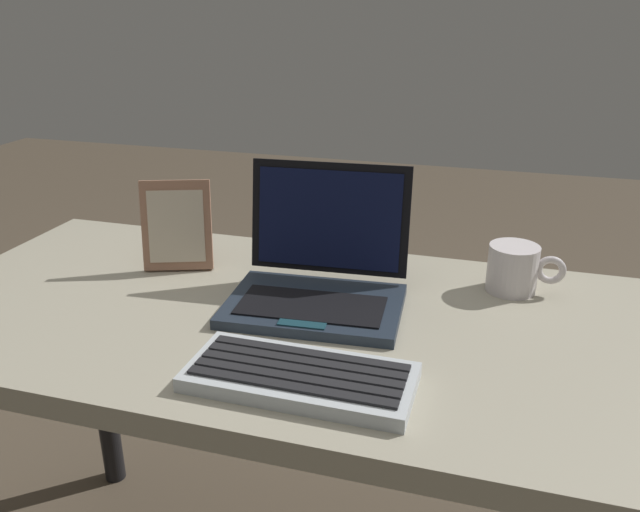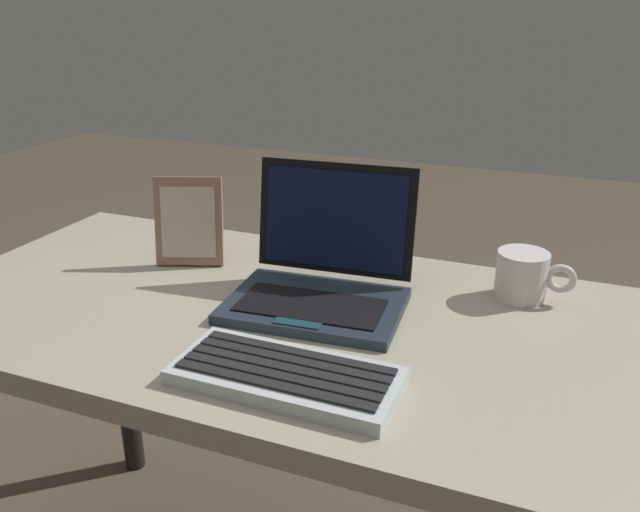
{
  "view_description": "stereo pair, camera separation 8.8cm",
  "coord_description": "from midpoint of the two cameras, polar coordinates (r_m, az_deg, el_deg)",
  "views": [
    {
      "loc": [
        0.29,
        -0.91,
        1.21
      ],
      "look_at": [
        0.02,
        0.02,
        0.82
      ],
      "focal_mm": 36.12,
      "sensor_mm": 36.0,
      "label": 1
    },
    {
      "loc": [
        0.38,
        -0.89,
        1.21
      ],
      "look_at": [
        0.02,
        0.02,
        0.82
      ],
      "focal_mm": 36.12,
      "sensor_mm": 36.0,
      "label": 2
    }
  ],
  "objects": [
    {
      "name": "coffee_mug",
      "position": [
        1.19,
        19.62,
        -1.69
      ],
      "size": [
        0.14,
        0.09,
        0.09
      ],
      "color": "silver",
      "rests_on": "desk"
    },
    {
      "name": "photo_frame",
      "position": [
        1.27,
        -9.6,
        2.97
      ],
      "size": [
        0.14,
        0.09,
        0.17
      ],
      "color": "#94674F",
      "rests_on": "desk"
    },
    {
      "name": "external_keyboard",
      "position": [
        0.9,
        -0.17,
        -10.58
      ],
      "size": [
        0.31,
        0.14,
        0.03
      ],
      "color": "#B4BCC1",
      "rests_on": "desk"
    },
    {
      "name": "desk",
      "position": [
        1.12,
        1.15,
        -9.06
      ],
      "size": [
        1.38,
        0.64,
        0.71
      ],
      "color": "gray",
      "rests_on": "ground"
    },
    {
      "name": "laptop_front",
      "position": [
        1.1,
        2.34,
        -1.97
      ],
      "size": [
        0.31,
        0.26,
        0.23
      ],
      "color": "#1E2733",
      "rests_on": "desk"
    }
  ]
}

